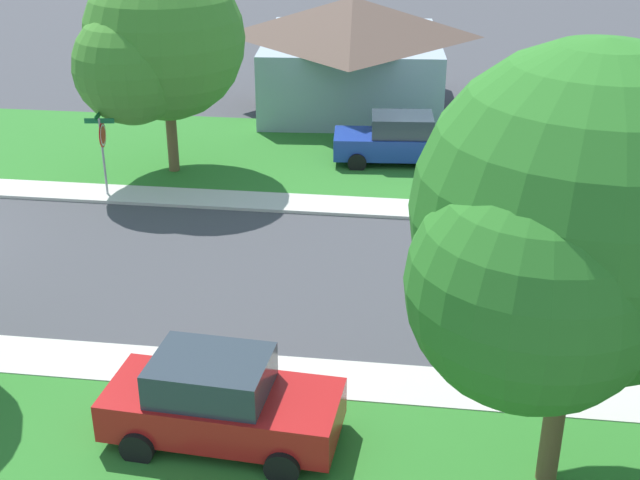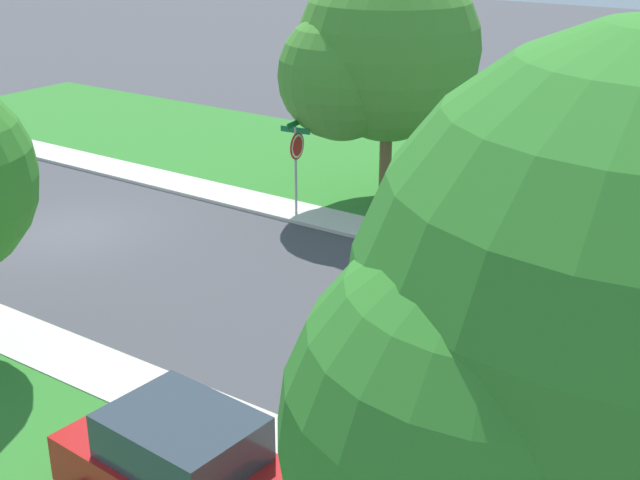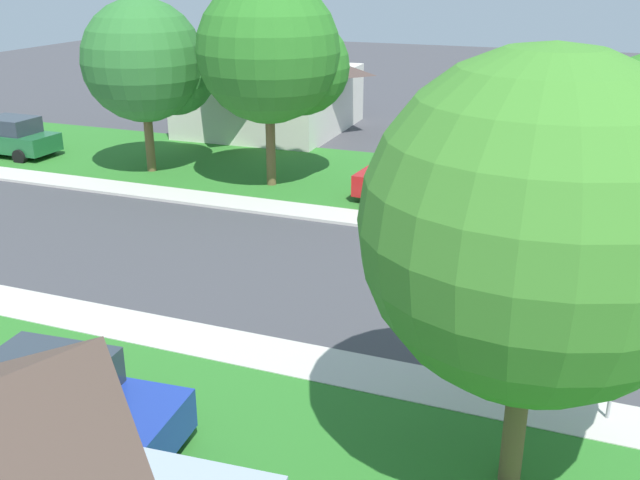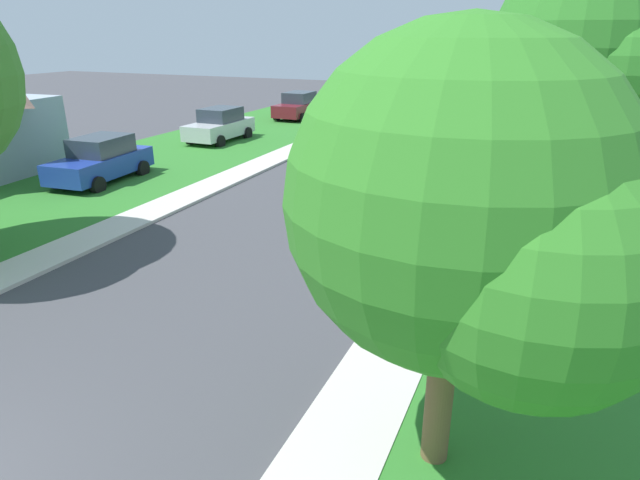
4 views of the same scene
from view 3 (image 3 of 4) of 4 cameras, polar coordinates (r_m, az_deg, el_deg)
The scene contains 12 objects.
sidewalk_east at distance 24.55m, azimuth 3.83°, elevation 1.59°, with size 1.40×56.00×0.10m, color beige.
lawn_east at distance 28.86m, azimuth 6.68°, elevation 4.42°, with size 8.00×56.00×0.08m, color #2D7528.
sidewalk_west at distance 16.57m, azimuth -6.23°, elevation -8.41°, with size 1.40×56.00×0.10m, color beige.
lawn_west at distance 13.31m, azimuth -15.95°, elevation -17.44°, with size 8.00×56.00×0.08m, color #2D7528.
stop_sign_far_corner at distance 14.29m, azimuth 22.20°, elevation -6.67°, with size 0.91×0.91×2.77m.
car_red_far_down_street at distance 25.97m, azimuth 7.71°, elevation 4.44°, with size 2.25×4.41×1.76m.
car_green_behind_trees at distance 35.36m, azimuth -22.89°, elevation 7.36°, with size 2.11×4.34×1.76m.
car_blue_across_road at distance 13.85m, azimuth -19.70°, elevation -12.05°, with size 2.31×4.43×1.76m.
tree_sidewalk_far at distance 30.35m, azimuth -12.97°, elevation 13.16°, with size 5.11×4.75×6.88m.
tree_sidewalk_mid at distance 27.62m, azimuth -3.36°, elevation 14.14°, with size 5.62×5.23×7.71m.
tree_across_right at distance 11.35m, azimuth 17.54°, elevation 0.58°, with size 5.58×5.19×7.14m.
house_right_setback at distance 37.94m, azimuth -3.80°, elevation 12.06°, with size 9.19×8.03×4.60m.
Camera 3 is at (-17.44, 5.11, 8.10)m, focal length 41.25 mm.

